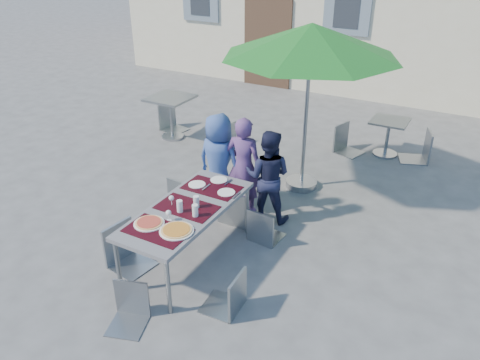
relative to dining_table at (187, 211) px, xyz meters
The scene contains 22 objects.
ground 0.88m from the dining_table, 153.63° to the right, with size 90.00×90.00×0.00m, color #4E4E50.
dining_table is the anchor object (origin of this frame).
pizza_near_left 0.53m from the dining_table, 107.84° to the right, with size 0.34×0.34×0.03m.
pizza_near_right 0.51m from the dining_table, 67.89° to the right, with size 0.38×0.38×0.03m.
glassware 0.17m from the dining_table, 57.13° to the right, with size 0.44×0.45×0.15m.
place_settings 0.60m from the dining_table, 89.52° to the left, with size 0.69×0.47×0.01m.
child_0 1.38m from the dining_table, 105.56° to the left, with size 0.69×0.45×1.41m, color #375399.
child_1 1.35m from the dining_table, 89.24° to the left, with size 0.52×0.34×1.43m, color #5B3975.
child_2 1.39m from the dining_table, 72.91° to the left, with size 0.64×0.37×1.32m, color #1A1D39.
chair_0 1.17m from the dining_table, 127.49° to the left, with size 0.49×0.49×0.99m.
chair_1 1.02m from the dining_table, 85.97° to the left, with size 0.44×0.44×0.98m.
chair_2 1.03m from the dining_table, 52.35° to the left, with size 0.42×0.43×0.88m.
chair_3 0.78m from the dining_table, 145.46° to the right, with size 0.51×0.50×1.01m.
chair_4 1.03m from the dining_table, 30.92° to the right, with size 0.43×0.42×0.90m.
chair_5 1.18m from the dining_table, 87.80° to the right, with size 0.47×0.47×0.84m.
patio_umbrella 2.95m from the dining_table, 78.83° to the left, with size 2.56×2.56×2.52m.
cafe_table_0 4.00m from the dining_table, 129.24° to the left, with size 0.78×0.78×0.84m.
bg_chair_l_0 4.48m from the dining_table, 129.29° to the left, with size 0.54×0.53×1.02m.
bg_chair_r_0 3.61m from the dining_table, 113.36° to the left, with size 0.42×0.42×0.84m.
cafe_table_1 4.54m from the dining_table, 72.50° to the left, with size 0.63×0.63×0.67m.
bg_chair_l_1 4.16m from the dining_table, 80.83° to the left, with size 0.55×0.54×0.98m.
bg_chair_r_1 4.79m from the dining_table, 65.96° to the left, with size 0.59×0.59×1.04m.
Camera 1 is at (3.30, -3.56, 3.58)m, focal length 35.00 mm.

